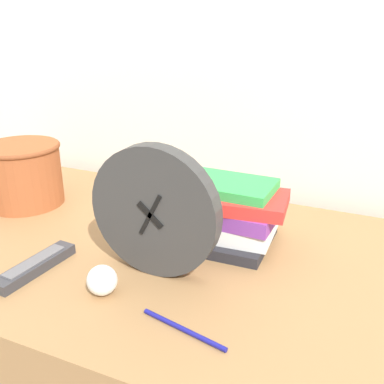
# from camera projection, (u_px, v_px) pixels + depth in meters

# --- Properties ---
(wall_back) EXTENTS (6.00, 0.04, 2.40)m
(wall_back) POSITION_uv_depth(u_px,v_px,m) (215.00, 11.00, 1.14)
(wall_back) COLOR silver
(wall_back) RESTS_ON ground_plane
(desk) EXTENTS (1.33, 0.69, 0.74)m
(desk) POSITION_uv_depth(u_px,v_px,m) (146.00, 378.00, 1.09)
(desk) COLOR olive
(desk) RESTS_ON ground_plane
(desk_clock) EXTENTS (0.25, 0.04, 0.25)m
(desk_clock) POSITION_uv_depth(u_px,v_px,m) (154.00, 212.00, 0.81)
(desk_clock) COLOR #333333
(desk_clock) RESTS_ON desk
(book_stack) EXTENTS (0.28, 0.20, 0.13)m
(book_stack) POSITION_uv_depth(u_px,v_px,m) (226.00, 213.00, 0.95)
(book_stack) COLOR #232328
(book_stack) RESTS_ON desk
(basket) EXTENTS (0.20, 0.20, 0.16)m
(basket) POSITION_uv_depth(u_px,v_px,m) (23.00, 172.00, 1.13)
(basket) COLOR #994C28
(basket) RESTS_ON desk
(tv_remote) EXTENTS (0.05, 0.18, 0.02)m
(tv_remote) POSITION_uv_depth(u_px,v_px,m) (35.00, 266.00, 0.85)
(tv_remote) COLOR #333338
(tv_remote) RESTS_ON desk
(crumpled_paper_ball) EXTENTS (0.05, 0.05, 0.05)m
(crumpled_paper_ball) POSITION_uv_depth(u_px,v_px,m) (102.00, 280.00, 0.78)
(crumpled_paper_ball) COLOR white
(crumpled_paper_ball) RESTS_ON desk
(pen) EXTENTS (0.15, 0.04, 0.01)m
(pen) POSITION_uv_depth(u_px,v_px,m) (184.00, 329.00, 0.69)
(pen) COLOR navy
(pen) RESTS_ON desk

